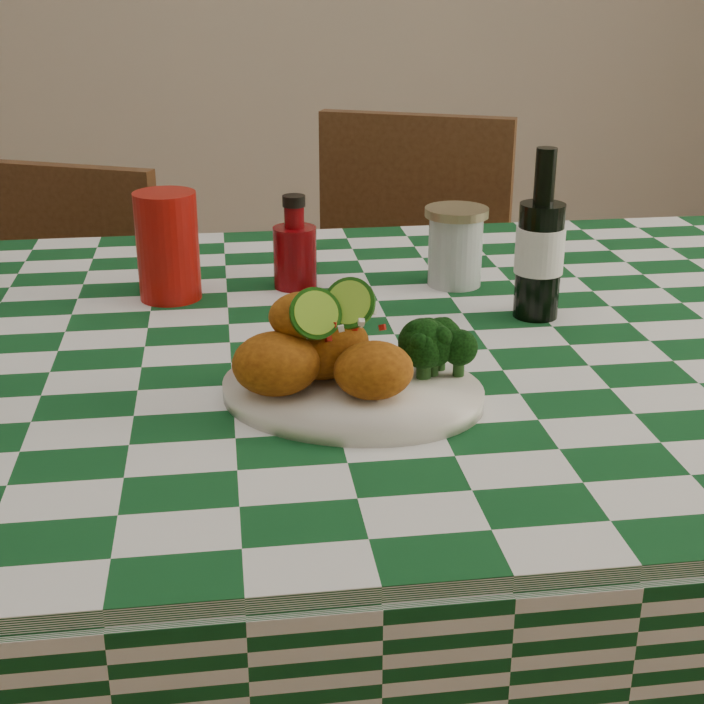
{
  "coord_description": "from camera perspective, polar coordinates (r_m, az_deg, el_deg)",
  "views": [
    {
      "loc": [
        -0.11,
        -1.13,
        1.22
      ],
      "look_at": [
        0.02,
        -0.19,
        0.84
      ],
      "focal_mm": 50.0,
      "sensor_mm": 36.0,
      "label": 1
    }
  ],
  "objects": [
    {
      "name": "red_tumbler",
      "position": [
        1.36,
        -10.68,
        6.07
      ],
      "size": [
        0.11,
        0.11,
        0.15
      ],
      "primitive_type": "cylinder",
      "rotation": [
        0.0,
        0.0,
        -0.41
      ],
      "color": "#9C0E08",
      "rests_on": "dining_table"
    },
    {
      "name": "ketchup_bottle",
      "position": [
        1.39,
        -3.35,
        6.42
      ],
      "size": [
        0.08,
        0.08,
        0.13
      ],
      "primitive_type": null,
      "rotation": [
        0.0,
        0.0,
        0.43
      ],
      "color": "#6A0509",
      "rests_on": "dining_table"
    },
    {
      "name": "wooden_chair_left",
      "position": [
        2.05,
        -17.71,
        -2.2
      ],
      "size": [
        0.51,
        0.52,
        0.84
      ],
      "primitive_type": null,
      "rotation": [
        0.0,
        0.0,
        -0.42
      ],
      "color": "#472814",
      "rests_on": "ground"
    },
    {
      "name": "plate",
      "position": [
        1.04,
        0.0,
        -2.35
      ],
      "size": [
        0.34,
        0.31,
        0.02
      ],
      "primitive_type": null,
      "rotation": [
        0.0,
        0.0,
        -0.38
      ],
      "color": "white",
      "rests_on": "dining_table"
    },
    {
      "name": "fried_chicken_pile",
      "position": [
        1.01,
        -0.95,
        0.89
      ],
      "size": [
        0.17,
        0.13,
        0.11
      ],
      "primitive_type": null,
      "color": "#A75A10",
      "rests_on": "plate"
    },
    {
      "name": "mason_jar",
      "position": [
        1.41,
        6.04,
        6.11
      ],
      "size": [
        0.1,
        0.1,
        0.11
      ],
      "primitive_type": null,
      "rotation": [
        0.0,
        0.0,
        -0.11
      ],
      "color": "#B2BCBA",
      "rests_on": "dining_table"
    },
    {
      "name": "broccoli_side",
      "position": [
        1.05,
        5.36,
        0.22
      ],
      "size": [
        0.08,
        0.08,
        0.06
      ],
      "primitive_type": null,
      "color": "black",
      "rests_on": "plate"
    },
    {
      "name": "wooden_chair_right",
      "position": [
        2.06,
        2.29,
        0.17
      ],
      "size": [
        0.56,
        0.57,
        0.92
      ],
      "primitive_type": null,
      "rotation": [
        0.0,
        0.0,
        -0.42
      ],
      "color": "#472814",
      "rests_on": "ground"
    },
    {
      "name": "beer_bottle",
      "position": [
        1.28,
        10.93,
        6.72
      ],
      "size": [
        0.07,
        0.07,
        0.22
      ],
      "primitive_type": null,
      "rotation": [
        0.0,
        0.0,
        -0.16
      ],
      "color": "black",
      "rests_on": "dining_table"
    },
    {
      "name": "dining_table",
      "position": [
        1.4,
        -2.03,
        -14.33
      ],
      "size": [
        1.66,
        1.06,
        0.79
      ],
      "primitive_type": null,
      "color": "#10461E",
      "rests_on": "ground"
    }
  ]
}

